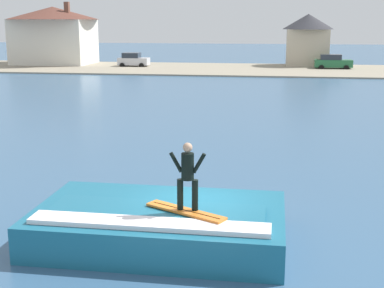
{
  "coord_description": "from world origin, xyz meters",
  "views": [
    {
      "loc": [
        2.12,
        -14.01,
        5.82
      ],
      "look_at": [
        -0.85,
        4.85,
        1.44
      ],
      "focal_mm": 50.24,
      "sensor_mm": 36.0,
      "label": 1
    }
  ],
  "objects_px": {
    "surfer": "(188,173)",
    "house_with_chimney": "(54,32)",
    "house_small_cottage": "(308,37)",
    "wave_crest": "(159,224)",
    "surfboard": "(185,211)",
    "car_far_shore": "(333,62)",
    "car_near_shore": "(133,60)"
  },
  "relations": [
    {
      "from": "surfer",
      "to": "house_with_chimney",
      "type": "height_order",
      "value": "house_with_chimney"
    },
    {
      "from": "house_small_cottage",
      "to": "wave_crest",
      "type": "bearing_deg",
      "value": -96.54
    },
    {
      "from": "wave_crest",
      "to": "surfer",
      "type": "height_order",
      "value": "surfer"
    },
    {
      "from": "surfboard",
      "to": "wave_crest",
      "type": "bearing_deg",
      "value": 148.07
    },
    {
      "from": "wave_crest",
      "to": "car_far_shore",
      "type": "relative_size",
      "value": 1.47
    },
    {
      "from": "wave_crest",
      "to": "house_with_chimney",
      "type": "distance_m",
      "value": 62.67
    },
    {
      "from": "wave_crest",
      "to": "house_with_chimney",
      "type": "relative_size",
      "value": 0.54
    },
    {
      "from": "wave_crest",
      "to": "car_near_shore",
      "type": "xyz_separation_m",
      "value": [
        -15.31,
        54.31,
        0.44
      ]
    },
    {
      "from": "surfer",
      "to": "house_small_cottage",
      "type": "distance_m",
      "value": 59.72
    },
    {
      "from": "wave_crest",
      "to": "car_near_shore",
      "type": "bearing_deg",
      "value": 105.74
    },
    {
      "from": "surfer",
      "to": "car_far_shore",
      "type": "bearing_deg",
      "value": 80.92
    },
    {
      "from": "surfboard",
      "to": "car_far_shore",
      "type": "xyz_separation_m",
      "value": [
        8.87,
        55.24,
        -0.15
      ]
    },
    {
      "from": "surfboard",
      "to": "house_with_chimney",
      "type": "bearing_deg",
      "value": 115.85
    },
    {
      "from": "wave_crest",
      "to": "house_small_cottage",
      "type": "height_order",
      "value": "house_small_cottage"
    },
    {
      "from": "surfer",
      "to": "car_far_shore",
      "type": "height_order",
      "value": "surfer"
    },
    {
      "from": "surfer",
      "to": "house_small_cottage",
      "type": "relative_size",
      "value": 0.26
    },
    {
      "from": "surfboard",
      "to": "house_small_cottage",
      "type": "xyz_separation_m",
      "value": [
        5.97,
        59.44,
        2.68
      ]
    },
    {
      "from": "surfboard",
      "to": "house_small_cottage",
      "type": "height_order",
      "value": "house_small_cottage"
    },
    {
      "from": "house_with_chimney",
      "to": "house_small_cottage",
      "type": "distance_m",
      "value": 33.67
    },
    {
      "from": "wave_crest",
      "to": "car_near_shore",
      "type": "relative_size",
      "value": 1.7
    },
    {
      "from": "wave_crest",
      "to": "house_with_chimney",
      "type": "xyz_separation_m",
      "value": [
        -26.82,
        56.51,
        3.9
      ]
    },
    {
      "from": "car_near_shore",
      "to": "house_with_chimney",
      "type": "xyz_separation_m",
      "value": [
        -11.51,
        2.19,
        3.46
      ]
    },
    {
      "from": "house_with_chimney",
      "to": "surfboard",
      "type": "bearing_deg",
      "value": -64.15
    },
    {
      "from": "house_small_cottage",
      "to": "car_far_shore",
      "type": "bearing_deg",
      "value": -55.29
    },
    {
      "from": "car_far_shore",
      "to": "car_near_shore",
      "type": "bearing_deg",
      "value": -179.01
    },
    {
      "from": "surfboard",
      "to": "car_far_shore",
      "type": "height_order",
      "value": "car_far_shore"
    },
    {
      "from": "wave_crest",
      "to": "surfboard",
      "type": "bearing_deg",
      "value": -31.93
    },
    {
      "from": "surfboard",
      "to": "car_near_shore",
      "type": "xyz_separation_m",
      "value": [
        -16.1,
        54.81,
        -0.16
      ]
    },
    {
      "from": "wave_crest",
      "to": "house_small_cottage",
      "type": "relative_size",
      "value": 0.98
    },
    {
      "from": "surfboard",
      "to": "house_with_chimney",
      "type": "relative_size",
      "value": 0.18
    },
    {
      "from": "surfboard",
      "to": "car_far_shore",
      "type": "relative_size",
      "value": 0.5
    },
    {
      "from": "car_far_shore",
      "to": "house_with_chimney",
      "type": "bearing_deg",
      "value": 177.24
    }
  ]
}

